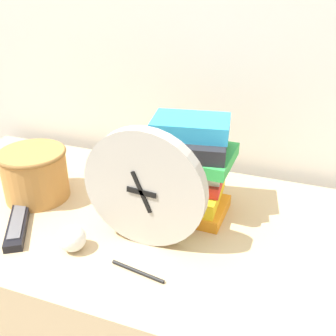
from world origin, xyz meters
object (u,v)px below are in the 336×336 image
at_px(crumpled_paper_ball, 72,238).
at_px(pen, 138,271).
at_px(book_stack, 188,167).
at_px(desk_clock, 144,189).
at_px(basket, 35,173).
at_px(tv_remote, 18,225).

distance_m(crumpled_paper_ball, pen, 0.18).
bearing_deg(book_stack, desk_clock, -105.07).
distance_m(book_stack, crumpled_paper_ball, 0.34).
xyz_separation_m(basket, crumpled_paper_ball, (0.22, -0.17, -0.05)).
xyz_separation_m(tv_remote, pen, (0.35, -0.04, -0.01)).
height_order(desk_clock, pen, desk_clock).
bearing_deg(crumpled_paper_ball, desk_clock, 30.76).
relative_size(book_stack, basket, 1.36).
height_order(book_stack, tv_remote, book_stack).
relative_size(desk_clock, book_stack, 1.14).
xyz_separation_m(tv_remote, crumpled_paper_ball, (0.18, -0.02, 0.02)).
bearing_deg(crumpled_paper_ball, tv_remote, 172.45).
relative_size(desk_clock, tv_remote, 1.52).
bearing_deg(tv_remote, book_stack, 33.09).
height_order(desk_clock, tv_remote, desk_clock).
xyz_separation_m(book_stack, basket, (-0.42, -0.09, -0.05)).
relative_size(desk_clock, crumpled_paper_ball, 4.59).
xyz_separation_m(basket, pen, (0.40, -0.19, -0.07)).
relative_size(basket, pen, 1.43).
xyz_separation_m(crumpled_paper_ball, pen, (0.17, -0.02, -0.03)).
relative_size(basket, crumpled_paper_ball, 2.95).
relative_size(book_stack, tv_remote, 1.33).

